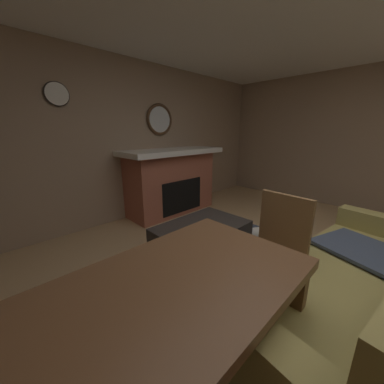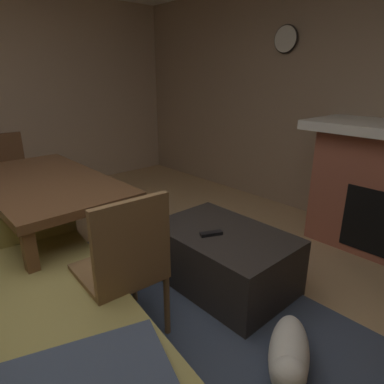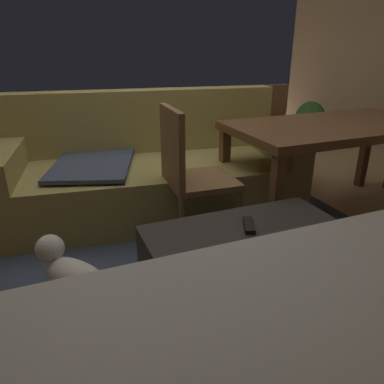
{
  "view_description": "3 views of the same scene",
  "coord_description": "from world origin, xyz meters",
  "px_view_note": "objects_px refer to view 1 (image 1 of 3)",
  "views": [
    {
      "loc": [
        1.7,
        0.46,
        1.44
      ],
      "look_at": [
        0.08,
        -1.2,
        0.79
      ],
      "focal_mm": 20.72,
      "sensor_mm": 36.0,
      "label": 1
    },
    {
      "loc": [
        -1.42,
        0.57,
        1.52
      ],
      "look_at": [
        -0.13,
        -0.6,
        0.9
      ],
      "focal_mm": 31.31,
      "sensor_mm": 36.0,
      "label": 2
    },
    {
      "loc": [
        -0.8,
        -2.37,
        1.29
      ],
      "look_at": [
        -0.14,
        -0.72,
        0.57
      ],
      "focal_mm": 34.01,
      "sensor_mm": 36.0,
      "label": 3
    }
  ],
  "objects_px": {
    "round_wall_mirror": "(160,120)",
    "dining_table": "(158,307)",
    "wall_clock": "(57,94)",
    "couch": "(363,297)",
    "small_dog": "(269,235)",
    "tv_remote": "(208,227)",
    "ottoman_coffee_table": "(202,243)",
    "dining_chair_west": "(276,244)",
    "fireplace": "(172,181)"
  },
  "relations": [
    {
      "from": "round_wall_mirror",
      "to": "dining_table",
      "type": "height_order",
      "value": "round_wall_mirror"
    },
    {
      "from": "wall_clock",
      "to": "couch",
      "type": "bearing_deg",
      "value": 105.4
    },
    {
      "from": "couch",
      "to": "small_dog",
      "type": "height_order",
      "value": "couch"
    },
    {
      "from": "tv_remote",
      "to": "small_dog",
      "type": "bearing_deg",
      "value": -173.7
    },
    {
      "from": "ottoman_coffee_table",
      "to": "tv_remote",
      "type": "height_order",
      "value": "tv_remote"
    },
    {
      "from": "dining_chair_west",
      "to": "small_dog",
      "type": "relative_size",
      "value": 1.62
    },
    {
      "from": "small_dog",
      "to": "wall_clock",
      "type": "bearing_deg",
      "value": -53.34
    },
    {
      "from": "tv_remote",
      "to": "dining_chair_west",
      "type": "distance_m",
      "value": 0.73
    },
    {
      "from": "small_dog",
      "to": "dining_chair_west",
      "type": "bearing_deg",
      "value": 28.89
    },
    {
      "from": "wall_clock",
      "to": "dining_table",
      "type": "bearing_deg",
      "value": 81.1
    },
    {
      "from": "dining_chair_west",
      "to": "small_dog",
      "type": "xyz_separation_m",
      "value": [
        -0.8,
        -0.44,
        -0.36
      ]
    },
    {
      "from": "round_wall_mirror",
      "to": "dining_table",
      "type": "bearing_deg",
      "value": 52.79
    },
    {
      "from": "fireplace",
      "to": "round_wall_mirror",
      "type": "relative_size",
      "value": 3.37
    },
    {
      "from": "round_wall_mirror",
      "to": "ottoman_coffee_table",
      "type": "height_order",
      "value": "round_wall_mirror"
    },
    {
      "from": "round_wall_mirror",
      "to": "dining_chair_west",
      "type": "bearing_deg",
      "value": 73.61
    },
    {
      "from": "round_wall_mirror",
      "to": "couch",
      "type": "height_order",
      "value": "round_wall_mirror"
    },
    {
      "from": "couch",
      "to": "dining_chair_west",
      "type": "height_order",
      "value": "couch"
    },
    {
      "from": "round_wall_mirror",
      "to": "couch",
      "type": "bearing_deg",
      "value": 78.12
    },
    {
      "from": "couch",
      "to": "round_wall_mirror",
      "type": "bearing_deg",
      "value": -101.88
    },
    {
      "from": "small_dog",
      "to": "couch",
      "type": "bearing_deg",
      "value": 55.97
    },
    {
      "from": "dining_table",
      "to": "small_dog",
      "type": "relative_size",
      "value": 2.81
    },
    {
      "from": "ottoman_coffee_table",
      "to": "dining_chair_west",
      "type": "relative_size",
      "value": 1.08
    },
    {
      "from": "round_wall_mirror",
      "to": "small_dog",
      "type": "relative_size",
      "value": 0.93
    },
    {
      "from": "tv_remote",
      "to": "ottoman_coffee_table",
      "type": "bearing_deg",
      "value": -77.87
    },
    {
      "from": "fireplace",
      "to": "ottoman_coffee_table",
      "type": "distance_m",
      "value": 1.7
    },
    {
      "from": "dining_table",
      "to": "dining_chair_west",
      "type": "distance_m",
      "value": 1.21
    },
    {
      "from": "dining_chair_west",
      "to": "round_wall_mirror",
      "type": "bearing_deg",
      "value": -106.39
    },
    {
      "from": "ottoman_coffee_table",
      "to": "dining_table",
      "type": "distance_m",
      "value": 1.51
    },
    {
      "from": "couch",
      "to": "dining_chair_west",
      "type": "xyz_separation_m",
      "value": [
        0.09,
        -0.62,
        0.21
      ]
    },
    {
      "from": "fireplace",
      "to": "ottoman_coffee_table",
      "type": "xyz_separation_m",
      "value": [
        0.78,
        1.47,
        -0.36
      ]
    },
    {
      "from": "fireplace",
      "to": "ottoman_coffee_table",
      "type": "height_order",
      "value": "fireplace"
    },
    {
      "from": "dining_table",
      "to": "fireplace",
      "type": "bearing_deg",
      "value": -130.49
    },
    {
      "from": "tv_remote",
      "to": "small_dog",
      "type": "distance_m",
      "value": 0.93
    },
    {
      "from": "round_wall_mirror",
      "to": "dining_chair_west",
      "type": "relative_size",
      "value": 0.57
    },
    {
      "from": "ottoman_coffee_table",
      "to": "small_dog",
      "type": "xyz_separation_m",
      "value": [
        -0.82,
        0.39,
        -0.05
      ]
    },
    {
      "from": "couch",
      "to": "ottoman_coffee_table",
      "type": "height_order",
      "value": "couch"
    },
    {
      "from": "fireplace",
      "to": "round_wall_mirror",
      "type": "height_order",
      "value": "round_wall_mirror"
    },
    {
      "from": "ottoman_coffee_table",
      "to": "couch",
      "type": "bearing_deg",
      "value": 94.16
    },
    {
      "from": "couch",
      "to": "wall_clock",
      "type": "xyz_separation_m",
      "value": [
        0.88,
        -3.2,
        1.56
      ]
    },
    {
      "from": "ottoman_coffee_table",
      "to": "dining_table",
      "type": "height_order",
      "value": "dining_table"
    },
    {
      "from": "round_wall_mirror",
      "to": "tv_remote",
      "type": "distance_m",
      "value": 2.34
    },
    {
      "from": "tv_remote",
      "to": "dining_chair_west",
      "type": "relative_size",
      "value": 0.17
    },
    {
      "from": "dining_chair_west",
      "to": "wall_clock",
      "type": "relative_size",
      "value": 3.18
    },
    {
      "from": "dining_chair_west",
      "to": "couch",
      "type": "bearing_deg",
      "value": 98.03
    },
    {
      "from": "fireplace",
      "to": "couch",
      "type": "xyz_separation_m",
      "value": [
        0.67,
        2.92,
        -0.26
      ]
    },
    {
      "from": "dining_table",
      "to": "dining_chair_west",
      "type": "height_order",
      "value": "dining_chair_west"
    },
    {
      "from": "dining_chair_west",
      "to": "wall_clock",
      "type": "bearing_deg",
      "value": -72.91
    },
    {
      "from": "wall_clock",
      "to": "small_dog",
      "type": "bearing_deg",
      "value": 126.66
    },
    {
      "from": "round_wall_mirror",
      "to": "couch",
      "type": "xyz_separation_m",
      "value": [
        0.67,
        3.2,
        -1.31
      ]
    },
    {
      "from": "tv_remote",
      "to": "round_wall_mirror",
      "type": "bearing_deg",
      "value": -88.45
    }
  ]
}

